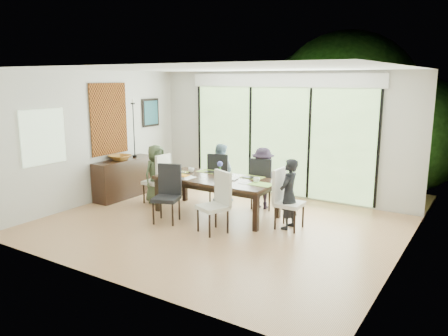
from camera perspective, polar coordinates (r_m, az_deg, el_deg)
The scene contains 62 objects.
floor at distance 7.73m, azimuth -1.00°, elevation -7.64°, with size 6.00×5.00×0.01m, color #96603C.
ceiling at distance 7.29m, azimuth -1.08°, elevation 12.89°, with size 6.00×5.00×0.01m, color white.
wall_back at distance 9.56m, azimuth 7.29°, elevation 4.38°, with size 6.00×0.02×2.70m, color beige.
wall_front at distance 5.51m, azimuth -15.56°, elevation -1.35°, with size 6.00×0.02×2.70m, color white.
wall_left at distance 9.37m, azimuth -16.63°, elevation 3.83°, with size 0.02×5.00×2.70m, color white.
wall_right at distance 6.28m, azimuth 22.54°, elevation -0.25°, with size 0.02×5.00×2.70m, color silver.
glass_doors at distance 9.55m, azimuth 7.17°, elevation 3.46°, with size 4.20×0.02×2.30m, color #598C3F.
blinds_header at distance 9.44m, azimuth 7.34°, elevation 11.28°, with size 4.40×0.06×0.28m, color white.
mullion_a at distance 10.59m, azimuth -3.20°, elevation 4.34°, with size 0.05×0.04×2.30m, color black.
mullion_b at distance 9.85m, azimuth 3.45°, elevation 3.79°, with size 0.05×0.04×2.30m, color black.
mullion_c at distance 9.26m, azimuth 11.06°, elevation 3.08°, with size 0.05×0.04×2.30m, color black.
mullion_d at distance 8.86m, azimuth 19.51°, elevation 2.24°, with size 0.05×0.04×2.30m, color black.
side_window at distance 8.59m, azimuth -22.54°, elevation 3.76°, with size 0.02×0.90×1.00m, color #8CAD7F.
deck at distance 10.62m, azimuth 9.14°, elevation -2.64°, with size 6.00×1.80×0.10m, color brown.
rail_top at distance 11.22m, azimuth 10.87°, elevation 1.20°, with size 6.00×0.08×0.06m, color brown.
foliage_left at distance 12.74m, azimuth 5.12°, elevation 6.64°, with size 3.20×3.20×3.20m, color #14380F.
foliage_mid at distance 12.44m, azimuth 15.57°, elevation 7.81°, with size 4.00×4.00×4.00m, color #14380F.
foliage_right at distance 11.31m, azimuth 22.98°, elevation 4.21°, with size 2.80×2.80×2.80m, color #14380F.
foliage_far at distance 13.44m, azimuth 12.31°, elevation 7.45°, with size 3.60×3.60×3.60m, color #14380F.
table_top at distance 8.20m, azimuth -1.01°, elevation -1.50°, with size 2.27×1.04×0.06m, color black.
table_apron at distance 8.22m, azimuth -1.01°, elevation -2.07°, with size 2.08×0.85×0.09m, color black.
table_leg_fl at distance 8.59m, azimuth -8.63°, elevation -3.46°, with size 0.09×0.09×0.65m, color black.
table_leg_fr at distance 7.40m, azimuth 4.18°, elevation -5.84°, with size 0.09×0.09×0.65m, color black.
table_leg_bl at distance 9.23m, azimuth -5.14°, elevation -2.30°, with size 0.09×0.09×0.65m, color black.
table_leg_br at distance 8.14m, azimuth 7.06°, elevation -4.26°, with size 0.09×0.09×0.65m, color black.
chair_left_end at distance 9.13m, azimuth -8.90°, elevation -1.31°, with size 0.44×0.44×1.04m, color silver, non-canonical shape.
chair_right_end at distance 7.54m, azimuth 8.58°, elevation -4.06°, with size 0.44×0.44×1.04m, color white, non-canonical shape.
chair_far_left at distance 9.17m, azimuth -0.44°, elevation -1.11°, with size 0.44×0.44×1.04m, color black, non-canonical shape.
chair_far_right at distance 8.68m, azimuth 5.12°, elevation -1.89°, with size 0.44×0.44×1.04m, color black, non-canonical shape.
chair_near_left at distance 7.85m, azimuth -7.57°, elevation -3.41°, with size 0.44×0.44×1.04m, color black, non-canonical shape.
chair_near_right at distance 7.27m, azimuth -1.49°, elevation -4.54°, with size 0.44×0.44×1.04m, color beige, non-canonical shape.
person_left_end at distance 9.09m, azimuth -8.82°, elevation -0.77°, with size 0.57×0.36×1.22m, color #3C4931.
person_right_end at distance 7.53m, azimuth 8.46°, elevation -3.38°, with size 0.57×0.36×1.22m, color black.
person_far_left at distance 9.13m, azimuth -0.50°, elevation -0.58°, with size 0.57×0.36×1.22m, color #6D8C9E.
person_far_right at distance 8.64m, azimuth 5.07°, elevation -1.33°, with size 0.57×0.36×1.22m, color #251C2A.
placemat_left at distance 8.74m, azimuth -6.22°, elevation -0.53°, with size 0.42×0.30×0.01m, color #A1BC43.
placemat_right at distance 7.72m, azimuth 4.89°, elevation -2.13°, with size 0.42×0.30×0.01m, color #77A93C.
placemat_far_l at distance 8.76m, azimuth -2.03°, elevation -0.43°, with size 0.42×0.30×0.01m, color #81A139.
placemat_far_r at distance 8.25m, azimuth 3.71°, elevation -1.21°, with size 0.42×0.30×0.01m, color #88A039.
placemat_paper at distance 8.27m, azimuth -5.34°, elevation -1.21°, with size 0.42×0.30×0.01m, color white.
tablet_far_l at distance 8.66m, azimuth -1.67°, elevation -0.51°, with size 0.25×0.17×0.01m, color black.
tablet_far_r at distance 8.23m, azimuth 3.24°, elevation -1.19°, with size 0.23×0.16×0.01m, color black.
papers at distance 7.80m, azimuth 3.09°, elevation -1.98°, with size 0.28×0.21×0.00m, color white.
platter_base at distance 8.26m, azimuth -5.35°, elevation -1.12°, with size 0.25×0.25×0.02m, color white.
platter_snacks at distance 8.26m, azimuth -5.35°, elevation -1.00°, with size 0.19×0.19×0.01m, color orange.
vase at distance 8.19m, azimuth -0.53°, elevation -0.89°, with size 0.08×0.08×0.11m, color silver.
hyacinth_stems at distance 8.17m, azimuth -0.53°, elevation -0.11°, with size 0.04×0.04×0.15m, color #337226.
hyacinth_blooms at distance 8.15m, azimuth -0.53°, elevation 0.54°, with size 0.10×0.10×0.10m, color #4D57C2.
laptop at distance 8.60m, azimuth -6.12°, elevation -0.66°, with size 0.31×0.20×0.02m, color silver.
cup_a at distance 8.70m, azimuth -4.32°, elevation -0.26°, with size 0.12×0.12×0.09m, color white.
cup_b at distance 8.02m, azimuth -0.51°, elevation -1.27°, with size 0.09×0.09×0.09m, color white.
cup_c at distance 7.87m, azimuth 4.26°, elevation -1.54°, with size 0.12×0.12×0.09m, color white.
book at distance 8.10m, azimuth 0.66°, elevation -1.39°, with size 0.16×0.21×0.02m, color white.
sideboard at distance 9.72m, azimuth -12.88°, elevation -1.29°, with size 0.42×1.48×0.83m, color black.
bowl at distance 9.56m, azimuth -13.43°, elevation 1.34°, with size 0.44×0.44×0.11m, color brown.
candlestick_base at distance 9.88m, azimuth -11.56°, elevation 1.54°, with size 0.09×0.09×0.04m, color black.
candlestick_shaft at distance 9.80m, azimuth -11.70°, elevation 4.90°, with size 0.02×0.02×1.16m, color black.
candlestick_pan at distance 9.75m, azimuth -11.84°, elevation 8.24°, with size 0.09×0.09×0.03m, color black.
candle at distance 9.75m, azimuth -11.85°, elevation 8.57°, with size 0.03×0.03×0.09m, color silver.
tapestry at distance 9.57m, azimuth -14.79°, elevation 6.20°, with size 0.02×1.00×1.50m, color brown.
art_frame at distance 10.49m, azimuth -9.58°, elevation 7.15°, with size 0.03×0.55×0.65m, color black.
art_canvas at distance 10.48m, azimuth -9.50°, elevation 7.15°, with size 0.01×0.45×0.55m, color #194650.
Camera 1 is at (4.02, -6.08, 2.55)m, focal length 35.00 mm.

